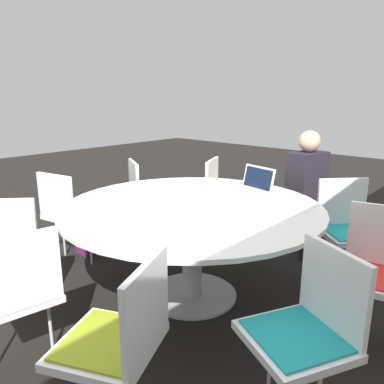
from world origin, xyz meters
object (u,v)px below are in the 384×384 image
at_px(chair_0, 314,198).
at_px(chair_1, 223,192).
at_px(chair_5, 15,289).
at_px(chair_6, 121,333).
at_px(laptop, 253,186).
at_px(chair_2, 146,193).
at_px(chair_9, 348,223).
at_px(chair_7, 308,323).
at_px(coffee_cup, 207,184).
at_px(chair_4, 14,241).
at_px(person_0, 308,184).
at_px(chair_8, 380,265).
at_px(chair_3, 68,209).
at_px(handbag, 95,236).

xyz_separation_m(chair_0, chair_1, (0.42, -0.84, 0.00)).
relative_size(chair_5, chair_6, 1.00).
distance_m(chair_5, laptop, 1.93).
height_order(chair_2, chair_9, same).
xyz_separation_m(chair_0, chair_9, (0.56, 0.54, 0.00)).
xyz_separation_m(chair_7, coffee_cup, (-0.95, -1.40, 0.27)).
relative_size(chair_1, chair_2, 1.00).
distance_m(chair_6, chair_9, 2.14).
relative_size(chair_2, chair_4, 1.00).
bearing_deg(coffee_cup, chair_0, 156.62).
relative_size(chair_1, chair_5, 1.00).
height_order(chair_0, chair_2, same).
height_order(chair_7, coffee_cup, chair_7).
height_order(chair_1, chair_4, same).
xyz_separation_m(chair_5, chair_9, (-2.28, 0.93, 0.00)).
xyz_separation_m(chair_4, laptop, (-1.60, 0.95, 0.27)).
xyz_separation_m(chair_1, coffee_cup, (0.70, 0.36, 0.27)).
distance_m(chair_1, chair_5, 2.46).
bearing_deg(person_0, chair_7, 37.91).
bearing_deg(chair_8, chair_6, 53.95).
height_order(chair_2, chair_5, same).
bearing_deg(chair_7, chair_3, 21.84).
relative_size(chair_0, chair_5, 1.00).
xyz_separation_m(chair_1, chair_8, (0.78, 1.81, 0.00)).
distance_m(chair_3, coffee_cup, 1.30).
bearing_deg(chair_3, chair_4, -69.15).
xyz_separation_m(chair_3, chair_9, (-1.32, 2.04, 0.00)).
relative_size(chair_6, handbag, 2.44).
bearing_deg(chair_1, chair_9, 60.23).
height_order(chair_4, chair_6, same).
relative_size(chair_0, handbag, 2.44).
xyz_separation_m(chair_7, handbag, (-0.52, -2.53, -0.39)).
bearing_deg(laptop, chair_3, -133.84).
bearing_deg(chair_2, chair_1, 74.20).
distance_m(chair_4, chair_8, 2.45).
height_order(chair_7, laptop, laptop).
bearing_deg(laptop, chair_6, -62.89).
xyz_separation_m(chair_4, chair_5, (0.29, 0.69, 0.00)).
height_order(chair_8, coffee_cup, chair_8).
bearing_deg(chair_2, chair_4, -49.29).
relative_size(chair_0, chair_7, 1.00).
relative_size(chair_4, chair_5, 1.00).
relative_size(chair_2, chair_9, 1.00).
bearing_deg(chair_1, coffee_cup, 3.04).
bearing_deg(chair_3, chair_8, 4.01).
bearing_deg(chair_6, person_0, -17.82).
height_order(chair_6, chair_9, same).
distance_m(chair_8, person_0, 1.35).
bearing_deg(laptop, chair_7, -35.13).
height_order(chair_4, coffee_cup, chair_4).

